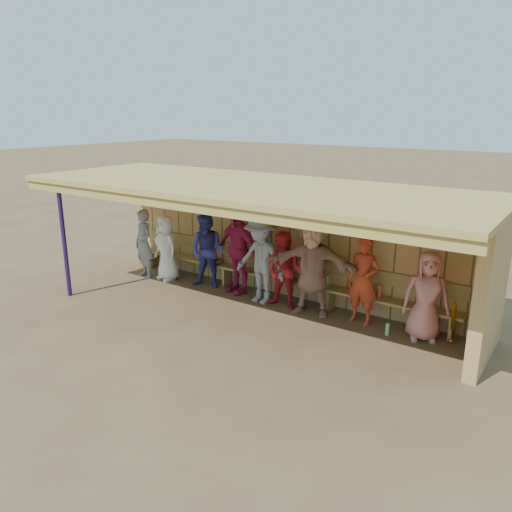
{
  "coord_description": "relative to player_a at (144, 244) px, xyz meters",
  "views": [
    {
      "loc": [
        5.32,
        -7.31,
        3.77
      ],
      "look_at": [
        0.0,
        0.35,
        1.05
      ],
      "focal_mm": 35.0,
      "sensor_mm": 36.0,
      "label": 1
    }
  ],
  "objects": [
    {
      "name": "player_c",
      "position": [
        1.66,
        0.32,
        0.02
      ],
      "size": [
        0.94,
        0.81,
        1.65
      ],
      "primitive_type": "imported",
      "rotation": [
        0.0,
        0.0,
        0.26
      ],
      "color": "#33378C",
      "rests_on": "ground"
    },
    {
      "name": "player_g",
      "position": [
        5.24,
        0.43,
        0.01
      ],
      "size": [
        0.61,
        0.42,
        1.63
      ],
      "primitive_type": "imported",
      "rotation": [
        0.0,
        0.0,
        -0.04
      ],
      "color": "#B6361D",
      "rests_on": "ground"
    },
    {
      "name": "player_h",
      "position": [
        6.39,
        0.38,
        -0.02
      ],
      "size": [
        0.9,
        0.76,
        1.56
      ],
      "primitive_type": "imported",
      "rotation": [
        0.0,
        0.0,
        0.42
      ],
      "color": "tan",
      "rests_on": "ground"
    },
    {
      "name": "bench",
      "position": [
        3.2,
        0.73,
        -0.28
      ],
      "size": [
        7.6,
        0.34,
        0.93
      ],
      "color": "#A18245",
      "rests_on": "ground"
    },
    {
      "name": "player_d",
      "position": [
        2.4,
        0.43,
        0.15
      ],
      "size": [
        1.2,
        0.73,
        1.91
      ],
      "primitive_type": "imported",
      "rotation": [
        0.0,
        0.0,
        -0.26
      ],
      "color": "#AF1C48",
      "rests_on": "ground"
    },
    {
      "name": "dugout_equipment",
      "position": [
        2.6,
        0.6,
        -0.32
      ],
      "size": [
        7.06,
        0.62,
        0.8
      ],
      "color": "gold",
      "rests_on": "ground"
    },
    {
      "name": "player_e",
      "position": [
        3.13,
        0.23,
        0.09
      ],
      "size": [
        1.21,
        0.75,
        1.8
      ],
      "primitive_type": "imported",
      "rotation": [
        0.0,
        0.0,
        -0.07
      ],
      "color": "gray",
      "rests_on": "ground"
    },
    {
      "name": "player_extra",
      "position": [
        3.68,
        0.24,
        -0.03
      ],
      "size": [
        0.81,
        0.66,
        1.54
      ],
      "primitive_type": "imported",
      "rotation": [
        0.0,
        0.0,
        0.11
      ],
      "color": "red",
      "rests_on": "ground"
    },
    {
      "name": "ground",
      "position": [
        3.2,
        -0.38,
        -0.81
      ],
      "size": [
        90.0,
        90.0,
        0.0
      ],
      "primitive_type": "plane",
      "color": "brown",
      "rests_on": "ground"
    },
    {
      "name": "player_a",
      "position": [
        0.0,
        0.0,
        0.0
      ],
      "size": [
        0.67,
        0.54,
        1.61
      ],
      "primitive_type": "imported",
      "rotation": [
        0.0,
        0.0,
        -0.29
      ],
      "color": "gray",
      "rests_on": "ground"
    },
    {
      "name": "player_b",
      "position": [
        0.55,
        0.17,
        -0.05
      ],
      "size": [
        0.83,
        0.65,
        1.51
      ],
      "primitive_type": "imported",
      "rotation": [
        0.0,
        0.0,
        -0.24
      ],
      "color": "white",
      "rests_on": "ground"
    },
    {
      "name": "dugout_structure",
      "position": [
        3.58,
        0.3,
        0.89
      ],
      "size": [
        8.8,
        3.2,
        2.5
      ],
      "color": "tan",
      "rests_on": "ground"
    },
    {
      "name": "player_f",
      "position": [
        4.28,
        0.27,
        0.16
      ],
      "size": [
        1.86,
        0.92,
        1.93
      ],
      "primitive_type": "imported",
      "rotation": [
        0.0,
        0.0,
        0.2
      ],
      "color": "tan",
      "rests_on": "ground"
    }
  ]
}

